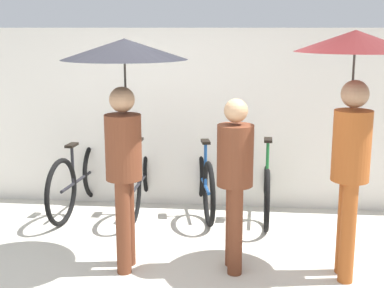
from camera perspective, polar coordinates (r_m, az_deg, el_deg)
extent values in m
plane|color=beige|center=(4.76, -5.26, -14.70)|extent=(30.00, 30.00, 0.00)
cube|color=silver|center=(6.51, -1.79, 2.77)|extent=(10.85, 0.12, 2.15)
torus|color=black|center=(7.00, -10.27, -2.60)|extent=(0.13, 0.76, 0.76)
torus|color=black|center=(6.09, -13.77, -5.01)|extent=(0.13, 0.76, 0.76)
cylinder|color=black|center=(6.54, -11.90, -3.72)|extent=(0.13, 1.02, 0.04)
cylinder|color=black|center=(6.33, -12.62, -2.22)|extent=(0.04, 0.04, 0.44)
cube|color=black|center=(6.27, -12.72, -0.12)|extent=(0.11, 0.21, 0.03)
cylinder|color=black|center=(6.92, -10.37, -0.04)|extent=(0.04, 0.04, 0.64)
cylinder|color=black|center=(6.86, -10.47, 2.57)|extent=(0.44, 0.07, 0.03)
torus|color=black|center=(6.94, -4.48, -2.58)|extent=(0.06, 0.75, 0.75)
torus|color=black|center=(5.97, -6.35, -5.11)|extent=(0.06, 0.75, 0.75)
cylinder|color=black|center=(6.45, -5.34, -3.75)|extent=(0.05, 1.04, 0.04)
cylinder|color=black|center=(6.22, -5.72, -1.99)|extent=(0.04, 0.04, 0.50)
cube|color=black|center=(6.16, -5.78, 0.41)|extent=(0.09, 0.20, 0.03)
cylinder|color=black|center=(6.87, -4.53, 0.12)|extent=(0.04, 0.04, 0.67)
cylinder|color=black|center=(6.80, -4.57, 2.88)|extent=(0.44, 0.03, 0.03)
torus|color=black|center=(6.82, 0.75, -2.92)|extent=(0.20, 0.72, 0.73)
torus|color=black|center=(5.91, 1.81, -5.34)|extent=(0.20, 0.72, 0.73)
cylinder|color=#19478C|center=(6.37, 1.24, -4.05)|extent=(0.22, 0.94, 0.04)
cylinder|color=#19478C|center=(6.14, 1.44, -2.21)|extent=(0.04, 0.04, 0.51)
cube|color=black|center=(6.08, 1.46, 0.25)|extent=(0.13, 0.21, 0.03)
cylinder|color=#19478C|center=(6.75, 0.76, -0.43)|extent=(0.04, 0.04, 0.61)
cylinder|color=#19478C|center=(6.69, 0.77, 2.11)|extent=(0.44, 0.11, 0.03)
torus|color=black|center=(6.84, 7.89, -3.19)|extent=(0.07, 0.68, 0.68)
torus|color=black|center=(5.83, 7.99, -5.97)|extent=(0.07, 0.68, 0.68)
cylinder|color=#19662D|center=(6.33, 7.93, -4.47)|extent=(0.06, 1.06, 0.04)
cylinder|color=#19662D|center=(6.08, 8.03, -2.37)|extent=(0.04, 0.04, 0.58)
cube|color=black|center=(6.01, 8.12, 0.43)|extent=(0.10, 0.20, 0.03)
cylinder|color=#19662D|center=(6.75, 7.98, -0.12)|extent=(0.04, 0.04, 0.75)
cylinder|color=#19662D|center=(6.68, 8.08, 3.03)|extent=(0.44, 0.04, 0.03)
cylinder|color=brown|center=(4.81, -7.35, -8.88)|extent=(0.13, 0.13, 0.85)
cylinder|color=brown|center=(4.98, -6.88, -8.14)|extent=(0.13, 0.13, 0.85)
cylinder|color=brown|center=(4.69, -7.34, -0.34)|extent=(0.32, 0.32, 0.58)
sphere|color=tan|center=(4.62, -7.48, 4.73)|extent=(0.22, 0.22, 0.22)
cylinder|color=#332D28|center=(4.76, -7.09, 4.62)|extent=(0.02, 0.02, 0.72)
cone|color=black|center=(4.72, -7.23, 10.02)|extent=(1.11, 1.11, 0.18)
cylinder|color=brown|center=(4.78, 4.63, -9.30)|extent=(0.13, 0.13, 0.80)
cylinder|color=brown|center=(4.95, 4.36, -8.53)|extent=(0.13, 0.13, 0.80)
cylinder|color=brown|center=(4.66, 4.63, -1.22)|extent=(0.32, 0.32, 0.54)
sphere|color=tan|center=(4.59, 4.71, 3.57)|extent=(0.21, 0.21, 0.21)
cylinder|color=#9E4C1E|center=(4.79, 16.29, -9.14)|extent=(0.13, 0.13, 0.89)
cylinder|color=#9E4C1E|center=(4.96, 15.96, -8.38)|extent=(0.13, 0.13, 0.89)
cylinder|color=#9E4C1E|center=(4.67, 16.66, -0.19)|extent=(0.32, 0.32, 0.60)
sphere|color=#997051|center=(4.60, 16.99, 5.13)|extent=(0.23, 0.23, 0.23)
cylinder|color=#332D28|center=(4.74, 16.68, 4.93)|extent=(0.02, 0.02, 0.74)
cone|color=#591919|center=(4.71, 17.03, 10.48)|extent=(1.01, 1.01, 0.18)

